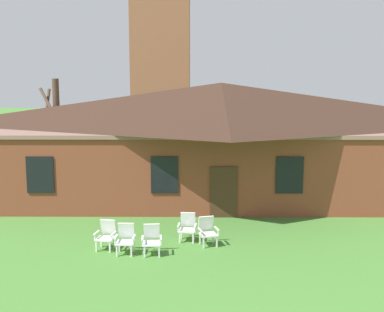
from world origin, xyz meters
name	(u,v)px	position (x,y,z in m)	size (l,w,h in m)	color
brick_building	(221,136)	(0.00, 17.89, 2.77)	(20.94, 10.40, 5.45)	brown
dome_tower	(161,42)	(-4.18, 35.26, 8.85)	(5.18, 5.18, 19.35)	#93563D
lawn_chair_by_porch	(107,234)	(-4.20, 9.12, 0.50)	(0.71, 0.75, 0.96)	silver
lawn_chair_near_door	(126,238)	(-3.52, 8.73, 0.50)	(0.65, 0.67, 0.96)	white
lawn_chair_left_end	(152,239)	(-2.67, 8.65, 0.50)	(0.68, 0.71, 0.96)	white
lawn_chair_middle	(188,226)	(-1.54, 10.02, 0.50)	(0.68, 0.71, 0.96)	white
lawn_chair_right_end	(207,230)	(-0.86, 9.55, 0.50)	(0.74, 0.79, 0.96)	silver
bare_tree_beside_building	(56,127)	(-8.92, 20.02, 3.02)	(1.24, 1.47, 5.67)	brown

